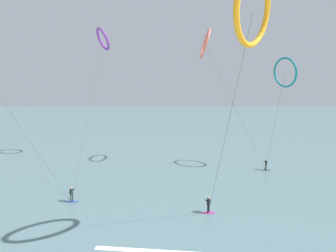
% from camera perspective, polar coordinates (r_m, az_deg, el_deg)
% --- Properties ---
extents(sea_water, '(400.00, 200.00, 0.08)m').
position_cam_1_polar(sea_water, '(114.31, -1.29, 1.71)').
color(sea_water, slate).
rests_on(sea_water, ground).
extents(surfer_cobalt, '(1.40, 0.67, 1.70)m').
position_cam_1_polar(surfer_cobalt, '(30.32, -21.01, -14.45)').
color(surfer_cobalt, '#2647B7').
rests_on(surfer_cobalt, ground).
extents(surfer_charcoal, '(1.40, 0.62, 1.70)m').
position_cam_1_polar(surfer_charcoal, '(41.82, 21.29, -8.32)').
color(surfer_charcoal, black).
rests_on(surfer_charcoal, ground).
extents(surfer_magenta, '(1.40, 0.73, 1.70)m').
position_cam_1_polar(surfer_magenta, '(26.38, 9.15, -17.45)').
color(surfer_magenta, '#CC288E').
rests_on(surfer_magenta, ground).
extents(kite_teal, '(4.12, 4.76, 17.24)m').
position_cam_1_polar(kite_teal, '(43.02, 24.98, 10.92)').
color(kite_teal, teal).
rests_on(kite_teal, ground).
extents(kite_coral, '(9.86, 7.11, 22.03)m').
position_cam_1_polar(kite_coral, '(42.92, 8.41, 17.96)').
color(kite_coral, '#EA7260').
rests_on(kite_coral, ground).
extents(kite_violet, '(3.87, 22.90, 23.37)m').
position_cam_1_polar(kite_violet, '(48.98, -14.53, 18.53)').
color(kite_violet, purple).
rests_on(kite_violet, ground).
extents(kite_amber, '(4.34, 7.83, 20.23)m').
position_cam_1_polar(kite_amber, '(19.78, 18.75, 23.87)').
color(kite_amber, orange).
rests_on(kite_amber, ground).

